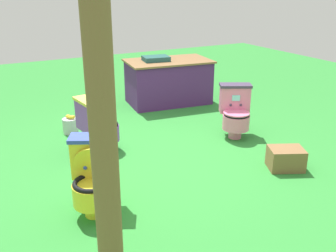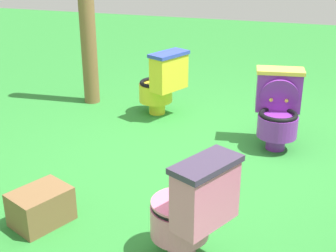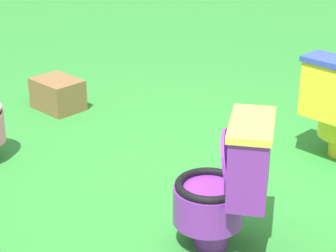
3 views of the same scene
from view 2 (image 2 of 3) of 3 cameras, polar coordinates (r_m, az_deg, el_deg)
ground at (r=4.25m, az=5.65°, el=-4.37°), size 14.00×14.00×0.00m
toilet_yellow at (r=5.17m, az=-0.76°, el=5.24°), size 0.58×0.62×0.73m
toilet_purple at (r=4.53m, az=13.08°, el=2.03°), size 0.54×0.46×0.73m
toilet_pink at (r=2.90m, az=2.76°, el=-9.87°), size 0.59×0.62×0.73m
wooden_post at (r=5.51m, az=-9.74°, el=13.07°), size 0.18×0.18×2.06m
small_crate at (r=3.48m, az=-15.03°, el=-9.35°), size 0.48×0.43×0.25m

